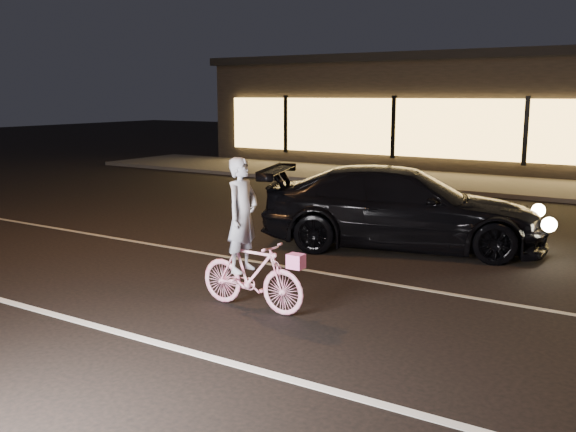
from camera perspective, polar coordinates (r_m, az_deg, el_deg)
The scene contains 7 objects.
ground at distance 8.33m, azimuth -2.47°, elevation -8.47°, with size 90.00×90.00×0.00m, color black.
lane_stripe_near at distance 7.23m, azimuth -9.37°, elevation -11.65°, with size 60.00×0.12×0.01m, color silver.
lane_stripe_far at distance 9.96m, azimuth 4.10°, elevation -5.22°, with size 60.00×0.10×0.01m, color gray.
sidewalk at distance 20.16m, azimuth 19.03°, elevation 2.53°, with size 30.00×4.00×0.12m, color #383533.
storefront at distance 25.83m, azimuth 22.42°, elevation 8.65°, with size 25.40×8.42×4.20m.
cyclist at distance 8.26m, azimuth -3.48°, elevation -3.60°, with size 1.56×0.54×1.97m.
sedan at distance 11.75m, azimuth 10.09°, elevation 0.73°, with size 5.41×3.50×1.46m.
Camera 1 is at (4.48, -6.47, 2.75)m, focal length 40.00 mm.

